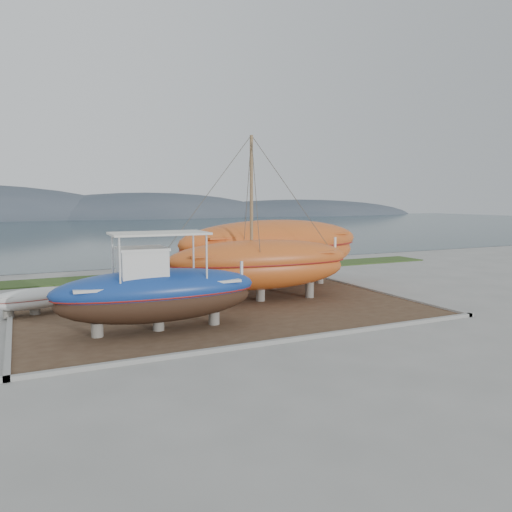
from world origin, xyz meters
name	(u,v)px	position (x,y,z in m)	size (l,w,h in m)	color
ground	(262,329)	(0.00, 0.00, 0.00)	(140.00, 140.00, 0.00)	gray
dirt_patch	(225,308)	(0.00, 4.00, 0.03)	(18.00, 12.00, 0.06)	#422D1E
curb_frame	(225,307)	(0.00, 4.00, 0.07)	(18.60, 12.60, 0.15)	gray
grass_strip	(161,275)	(0.00, 15.50, 0.04)	(44.00, 3.00, 0.08)	#284219
sea	(76,230)	(0.00, 70.00, 0.00)	(260.00, 100.00, 0.04)	#1C3238
mountain_ridge	(54,219)	(0.00, 125.00, 0.00)	(200.00, 36.00, 20.00)	#333D49
blue_caique	(157,282)	(-3.86, 1.31, 1.97)	(7.92, 2.47, 3.81)	navy
white_dinghy	(34,302)	(-8.10, 6.36, 0.62)	(3.74, 1.40, 1.12)	silver
orange_sailboat	(261,220)	(2.21, 4.67, 4.13)	(9.39, 2.77, 8.13)	#BE531D
orange_bare_hull	(273,255)	(4.43, 7.56, 1.96)	(11.61, 3.48, 3.80)	#BE531D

